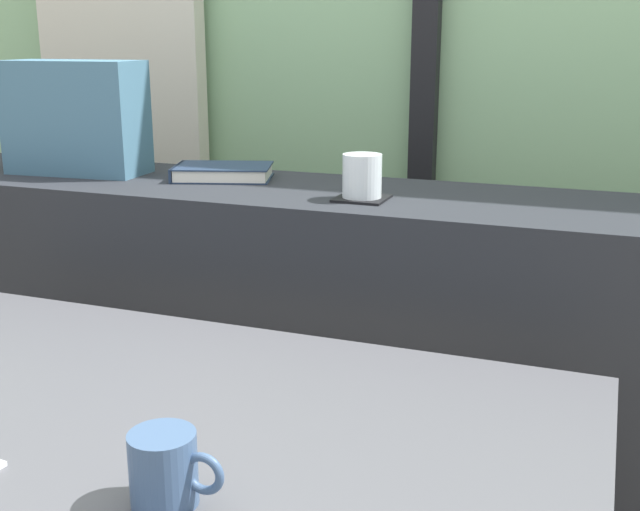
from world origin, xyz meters
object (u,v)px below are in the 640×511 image
at_px(coaster_square, 362,198).
at_px(ceramic_mug, 165,469).
at_px(throw_pillow, 76,118).
at_px(juice_glass, 362,177).
at_px(closed_book, 222,172).
at_px(breakfast_table, 155,479).

bearing_deg(coaster_square, ceramic_mug, -87.58).
bearing_deg(throw_pillow, ceramic_mug, -49.15).
bearing_deg(coaster_square, juice_glass, 90.00).
height_order(closed_book, ceramic_mug, closed_book).
distance_m(coaster_square, closed_book, 0.39).
bearing_deg(coaster_square, closed_book, 162.86).
bearing_deg(breakfast_table, throw_pillow, 131.77).
height_order(breakfast_table, coaster_square, coaster_square).
distance_m(closed_book, ceramic_mug, 1.02).
bearing_deg(juice_glass, throw_pillow, 174.65).
xyz_separation_m(coaster_square, juice_glass, (0.00, 0.00, 0.04)).
distance_m(breakfast_table, throw_pillow, 1.03).
bearing_deg(breakfast_table, ceramic_mug, -53.01).
bearing_deg(juice_glass, ceramic_mug, -87.58).
bearing_deg(ceramic_mug, closed_book, 113.62).
bearing_deg(closed_book, throw_pillow, -172.60).
height_order(coaster_square, ceramic_mug, coaster_square).
xyz_separation_m(juice_glass, closed_book, (-0.37, 0.11, -0.03)).
relative_size(juice_glass, closed_book, 0.34).
relative_size(coaster_square, throw_pillow, 0.31).
height_order(juice_glass, closed_book, juice_glass).
height_order(breakfast_table, ceramic_mug, ceramic_mug).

